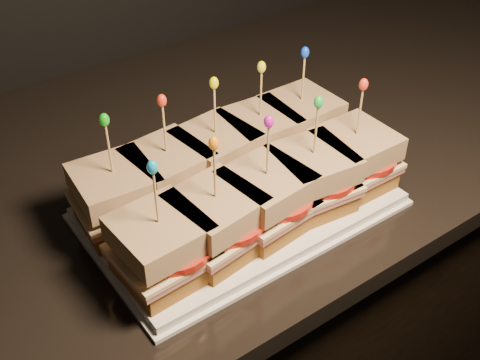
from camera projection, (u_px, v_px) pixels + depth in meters
cabinet at (176, 346)px, 1.21m from camera, size 2.67×0.69×0.84m
granite_slab at (158, 170)px, 0.94m from camera, size 2.71×0.73×0.03m
platter at (240, 206)px, 0.83m from camera, size 0.40×0.25×0.02m
platter_rim at (240, 210)px, 0.83m from camera, size 0.41×0.26×0.01m
sandwich_0_bread_bot at (120, 214)px, 0.78m from camera, size 0.10×0.10×0.03m
sandwich_0_ham at (118, 204)px, 0.77m from camera, size 0.11×0.11×0.01m
sandwich_0_cheese at (117, 200)px, 0.77m from camera, size 0.11×0.11×0.01m
sandwich_0_tomato at (127, 194)px, 0.76m from camera, size 0.09×0.09×0.01m
sandwich_0_bread_top at (114, 182)px, 0.75m from camera, size 0.10×0.10×0.03m
sandwich_0_pick at (110, 152)px, 0.72m from camera, size 0.00×0.00×0.09m
sandwich_0_frill at (104, 120)px, 0.69m from camera, size 0.01×0.01×0.02m
sandwich_1_bread_bot at (170, 193)px, 0.82m from camera, size 0.10×0.10×0.03m
sandwich_1_ham at (169, 183)px, 0.81m from camera, size 0.11×0.11×0.01m
sandwich_1_cheese at (169, 179)px, 0.80m from camera, size 0.12×0.11×0.01m
sandwich_1_tomato at (179, 173)px, 0.80m from camera, size 0.09×0.09×0.01m
sandwich_1_bread_top at (167, 162)px, 0.79m from camera, size 0.11×0.11×0.03m
sandwich_1_pick at (165, 132)px, 0.76m from camera, size 0.00×0.00×0.09m
sandwich_1_frill at (162, 100)px, 0.73m from camera, size 0.01×0.01×0.02m
sandwich_2_bread_bot at (217, 173)px, 0.85m from camera, size 0.11×0.11×0.03m
sandwich_2_ham at (216, 164)px, 0.84m from camera, size 0.12×0.11×0.01m
sandwich_2_cheese at (216, 160)px, 0.84m from camera, size 0.12×0.11×0.01m
sandwich_2_tomato at (226, 154)px, 0.84m from camera, size 0.09×0.09×0.01m
sandwich_2_bread_top at (216, 143)px, 0.82m from camera, size 0.11×0.11×0.03m
sandwich_2_pick at (215, 113)px, 0.79m from camera, size 0.00×0.00×0.09m
sandwich_2_frill at (214, 83)px, 0.76m from camera, size 0.01×0.01×0.02m
sandwich_3_bread_bot at (259, 155)px, 0.89m from camera, size 0.10×0.10×0.03m
sandwich_3_ham at (260, 146)px, 0.88m from camera, size 0.11×0.11×0.01m
sandwich_3_cheese at (260, 142)px, 0.87m from camera, size 0.11×0.11×0.01m
sandwich_3_tomato at (269, 137)px, 0.87m from camera, size 0.09×0.09×0.01m
sandwich_3_bread_top at (260, 125)px, 0.86m from camera, size 0.10×0.10×0.03m
sandwich_3_pick at (261, 97)px, 0.83m from camera, size 0.00×0.00×0.09m
sandwich_3_frill at (262, 67)px, 0.80m from camera, size 0.01×0.01×0.02m
sandwich_4_bread_bot at (299, 139)px, 0.92m from camera, size 0.10×0.10×0.03m
sandwich_4_ham at (300, 129)px, 0.91m from camera, size 0.10×0.10×0.01m
sandwich_4_cheese at (300, 125)px, 0.91m from camera, size 0.11×0.10×0.01m
sandwich_4_tomato at (309, 121)px, 0.91m from camera, size 0.09×0.09×0.01m
sandwich_4_bread_top at (301, 109)px, 0.89m from camera, size 0.10×0.10×0.03m
sandwich_4_pick at (303, 81)px, 0.86m from camera, size 0.00×0.00×0.09m
sandwich_4_frill at (305, 52)px, 0.84m from camera, size 0.01×0.01×0.02m
sandwich_5_bread_bot at (163, 266)px, 0.71m from camera, size 0.10×0.10×0.03m
sandwich_5_ham at (162, 255)px, 0.70m from camera, size 0.11×0.11×0.01m
sandwich_5_cheese at (162, 251)px, 0.69m from camera, size 0.11×0.11×0.01m
sandwich_5_tomato at (173, 245)px, 0.69m from camera, size 0.09×0.09×0.01m
sandwich_5_bread_top at (160, 233)px, 0.68m from camera, size 0.10×0.10×0.03m
sandwich_5_pick at (156, 201)px, 0.65m from camera, size 0.00×0.00×0.09m
sandwich_5_frill at (152, 167)px, 0.62m from camera, size 0.01×0.01×0.02m
sandwich_6_bread_bot at (217, 240)px, 0.74m from camera, size 0.11×0.11×0.03m
sandwich_6_ham at (217, 229)px, 0.73m from camera, size 0.12×0.11×0.01m
sandwich_6_cheese at (216, 225)px, 0.73m from camera, size 0.12×0.12×0.01m
sandwich_6_tomato at (227, 219)px, 0.73m from camera, size 0.09×0.09×0.01m
sandwich_6_bread_top at (216, 207)px, 0.71m from camera, size 0.11×0.11×0.03m
sandwich_6_pick at (215, 176)px, 0.68m from camera, size 0.00×0.00×0.09m
sandwich_6_frill at (214, 143)px, 0.66m from camera, size 0.01×0.01×0.02m
sandwich_7_bread_bot at (266, 216)px, 0.78m from camera, size 0.10×0.10×0.03m
sandwich_7_ham at (266, 206)px, 0.77m from camera, size 0.11×0.11×0.01m
sandwich_7_cheese at (266, 202)px, 0.76m from camera, size 0.12×0.11×0.01m
sandwich_7_tomato at (277, 196)px, 0.76m from camera, size 0.09×0.09×0.01m
sandwich_7_bread_top at (267, 184)px, 0.75m from camera, size 0.11×0.11×0.03m
sandwich_7_pick at (268, 154)px, 0.72m from camera, size 0.00×0.00×0.09m
sandwich_7_frill at (269, 122)px, 0.69m from camera, size 0.01×0.01×0.02m
sandwich_8_bread_bot at (310, 195)px, 0.81m from camera, size 0.11×0.11×0.03m
sandwich_8_ham at (311, 185)px, 0.80m from camera, size 0.12×0.11×0.01m
sandwich_8_cheese at (311, 181)px, 0.80m from camera, size 0.12×0.11×0.01m
sandwich_8_tomato at (322, 175)px, 0.80m from camera, size 0.09×0.09×0.01m
sandwich_8_bread_top at (313, 163)px, 0.78m from camera, size 0.11×0.11×0.03m
sandwich_8_pick at (316, 133)px, 0.75m from camera, size 0.00×0.00×0.09m
sandwich_8_frill at (319, 102)px, 0.73m from camera, size 0.01×0.01×0.02m
sandwich_9_bread_bot at (351, 175)px, 0.85m from camera, size 0.10×0.10×0.03m
sandwich_9_ham at (352, 165)px, 0.84m from camera, size 0.11×0.10×0.01m
sandwich_9_cheese at (353, 161)px, 0.83m from camera, size 0.11×0.10×0.01m
sandwich_9_tomato at (363, 156)px, 0.83m from camera, size 0.09×0.09×0.01m
sandwich_9_bread_top at (355, 144)px, 0.82m from camera, size 0.10×0.10×0.03m
sandwich_9_pick at (359, 115)px, 0.79m from camera, size 0.00×0.00×0.09m
sandwich_9_frill at (364, 84)px, 0.76m from camera, size 0.01×0.01×0.02m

